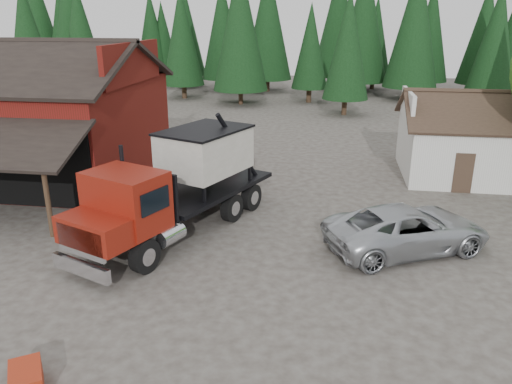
# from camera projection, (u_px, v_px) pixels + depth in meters

# --- Properties ---
(ground) EXTENTS (120.00, 120.00, 0.00)m
(ground) POSITION_uv_depth(u_px,v_px,m) (173.00, 272.00, 16.92)
(ground) COLOR #403932
(ground) RESTS_ON ground
(red_barn) EXTENTS (12.80, 13.63, 7.18)m
(red_barn) POSITION_uv_depth(u_px,v_px,m) (31.00, 125.00, 26.86)
(red_barn) COLOR maroon
(red_barn) RESTS_ON ground
(farmhouse) EXTENTS (8.60, 6.42, 4.65)m
(farmhouse) POSITION_uv_depth(u_px,v_px,m) (481.00, 146.00, 26.57)
(farmhouse) COLOR silver
(farmhouse) RESTS_ON ground
(conifer_backdrop) EXTENTS (76.00, 16.00, 16.00)m
(conifer_backdrop) POSITION_uv_depth(u_px,v_px,m) (289.00, 93.00, 56.04)
(conifer_backdrop) COLOR black
(conifer_backdrop) RESTS_ON ground
(near_pine_a) EXTENTS (4.40, 4.40, 11.40)m
(near_pine_a) POSITION_uv_depth(u_px,v_px,m) (28.00, 38.00, 44.09)
(near_pine_a) COLOR #382619
(near_pine_a) RESTS_ON ground
(near_pine_b) EXTENTS (3.96, 3.96, 10.40)m
(near_pine_b) POSITION_uv_depth(u_px,v_px,m) (348.00, 45.00, 42.03)
(near_pine_b) COLOR #382619
(near_pine_b) RESTS_ON ground
(near_pine_d) EXTENTS (5.28, 5.28, 13.40)m
(near_pine_d) POSITION_uv_depth(u_px,v_px,m) (240.00, 25.00, 46.71)
(near_pine_d) COLOR #382619
(near_pine_d) RESTS_ON ground
(feed_truck) EXTENTS (6.25, 10.22, 4.50)m
(feed_truck) POSITION_uv_depth(u_px,v_px,m) (179.00, 182.00, 19.46)
(feed_truck) COLOR black
(feed_truck) RESTS_ON ground
(silver_car) EXTENTS (6.69, 5.19, 1.69)m
(silver_car) POSITION_uv_depth(u_px,v_px,m) (407.00, 229.00, 18.27)
(silver_car) COLOR #B9BDC1
(silver_car) RESTS_ON ground
(equip_box) EXTENTS (1.19, 1.30, 0.60)m
(equip_box) POSITION_uv_depth(u_px,v_px,m) (26.00, 380.00, 11.46)
(equip_box) COLOR #9B2710
(equip_box) RESTS_ON ground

